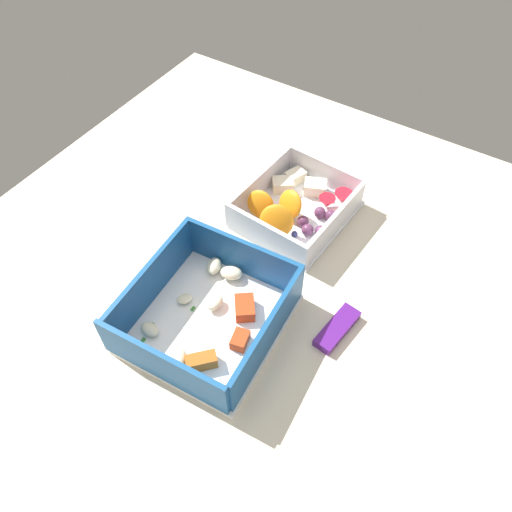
# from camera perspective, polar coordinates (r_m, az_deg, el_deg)

# --- Properties ---
(table_surface) EXTENTS (0.80, 0.80, 0.02)m
(table_surface) POSITION_cam_1_polar(r_m,az_deg,el_deg) (0.69, -0.05, -1.96)
(table_surface) COLOR beige
(table_surface) RESTS_ON ground
(pasta_container) EXTENTS (0.19, 0.18, 0.07)m
(pasta_container) POSITION_cam_1_polar(r_m,az_deg,el_deg) (0.61, -5.40, -6.60)
(pasta_container) COLOR white
(pasta_container) RESTS_ON table_surface
(fruit_bowl) EXTENTS (0.17, 0.15, 0.05)m
(fruit_bowl) POSITION_cam_1_polar(r_m,az_deg,el_deg) (0.73, 4.60, 5.53)
(fruit_bowl) COLOR white
(fruit_bowl) RESTS_ON table_surface
(candy_bar) EXTENTS (0.07, 0.03, 0.01)m
(candy_bar) POSITION_cam_1_polar(r_m,az_deg,el_deg) (0.63, 9.17, -8.11)
(candy_bar) COLOR #51197A
(candy_bar) RESTS_ON table_surface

